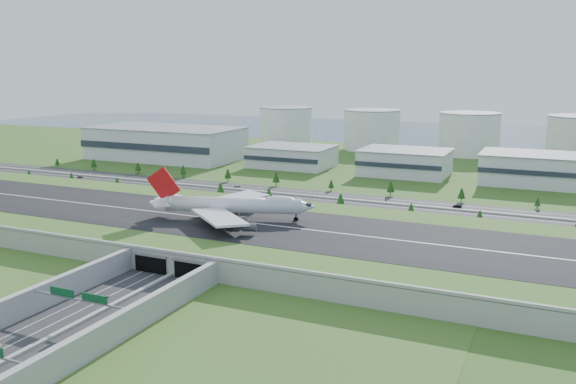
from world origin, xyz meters
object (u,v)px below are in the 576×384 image
at_px(fuel_tank_a, 286,126).
at_px(car_5, 457,206).
at_px(car_7, 237,186).
at_px(boeing_747, 232,205).
at_px(car_2, 129,312).
at_px(car_0, 103,297).
at_px(car_4, 80,177).

distance_m(fuel_tank_a, car_5, 285.71).
relative_size(car_5, car_7, 1.00).
height_order(boeing_747, car_2, boeing_747).
height_order(fuel_tank_a, car_5, fuel_tank_a).
height_order(car_0, car_7, car_0).
height_order(car_0, car_5, car_5).
distance_m(fuel_tank_a, car_7, 215.84).
distance_m(car_0, car_2, 16.80).
bearing_deg(car_5, car_2, -8.63).
xyz_separation_m(fuel_tank_a, car_7, (61.06, -206.35, -16.69)).
bearing_deg(car_4, car_0, -123.02).
bearing_deg(car_4, car_7, -69.53).
xyz_separation_m(car_0, car_4, (-163.57, 165.89, 0.07)).
relative_size(boeing_747, car_7, 14.98).
relative_size(car_2, car_7, 1.17).
xyz_separation_m(car_0, car_7, (-52.38, 181.69, -0.02)).
bearing_deg(car_0, car_7, 116.43).
bearing_deg(car_5, car_7, -79.95).
bearing_deg(car_4, fuel_tank_a, -0.33).
bearing_deg(car_7, car_0, -2.75).
distance_m(car_2, car_7, 200.02).
bearing_deg(car_2, boeing_747, -88.37).
xyz_separation_m(car_2, car_4, (-179.07, 172.35, 0.00)).
bearing_deg(car_0, car_5, 75.98).
bearing_deg(car_7, car_4, -100.74).
height_order(car_0, car_2, car_2).
bearing_deg(car_0, fuel_tank_a, 116.65).
xyz_separation_m(car_0, car_5, (81.46, 179.78, 0.07)).
bearing_deg(fuel_tank_a, car_7, -73.52).
height_order(boeing_747, car_7, boeing_747).
relative_size(fuel_tank_a, car_4, 10.88).
height_order(car_2, car_7, car_2).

